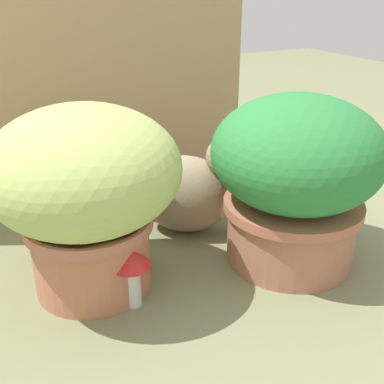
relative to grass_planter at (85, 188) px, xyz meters
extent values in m
plane|color=#777C57|center=(0.09, -0.02, -0.25)|extent=(6.00, 6.00, 0.00)
cube|color=tan|center=(0.09, 0.43, 0.11)|extent=(1.10, 0.03, 0.71)
cylinder|color=#B96F50|center=(0.00, 0.00, -0.16)|extent=(0.26, 0.26, 0.18)
cylinder|color=#B66B57|center=(0.00, 0.00, -0.08)|extent=(0.28, 0.28, 0.02)
ellipsoid|color=#A8C065|center=(0.00, 0.00, 0.04)|extent=(0.42, 0.42, 0.27)
cylinder|color=#AA6C53|center=(0.48, -0.11, -0.17)|extent=(0.31, 0.31, 0.16)
cylinder|color=#B1674D|center=(0.48, -0.11, -0.10)|extent=(0.34, 0.34, 0.02)
ellipsoid|color=#2B7E3B|center=(0.48, -0.11, 0.04)|extent=(0.41, 0.41, 0.27)
ellipsoid|color=gray|center=(0.31, 0.14, -0.14)|extent=(0.31, 0.29, 0.22)
ellipsoid|color=#CCAF95|center=(0.39, 0.09, -0.15)|extent=(0.12, 0.12, 0.11)
sphere|color=gray|center=(0.40, 0.08, -0.02)|extent=(0.15, 0.15, 0.11)
cone|color=gray|center=(0.42, 0.10, 0.04)|extent=(0.05, 0.05, 0.04)
cone|color=gray|center=(0.38, 0.06, 0.04)|extent=(0.05, 0.05, 0.04)
cylinder|color=gray|center=(0.24, 0.25, -0.22)|extent=(0.17, 0.14, 0.07)
cylinder|color=silver|center=(0.05, -0.11, -0.20)|extent=(0.04, 0.04, 0.10)
cone|color=red|center=(0.05, -0.11, -0.13)|extent=(0.09, 0.09, 0.04)
camera|label=1|loc=(-0.22, -0.94, 0.41)|focal=44.68mm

